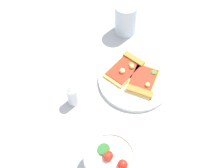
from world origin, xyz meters
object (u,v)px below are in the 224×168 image
object	(u,v)px
pizza_slice_near	(143,82)
soda_glass	(126,19)
salad_bowl	(110,161)
pizza_slice_far	(126,68)
pepper_shaker	(72,95)
plate	(135,80)

from	to	relation	value
pizza_slice_near	soda_glass	size ratio (longest dim) A/B	1.08
salad_bowl	pizza_slice_near	bearing A→B (deg)	-96.05
soda_glass	salad_bowl	bearing A→B (deg)	99.56
pizza_slice_near	salad_bowl	distance (m)	0.28
pizza_slice_far	pepper_shaker	size ratio (longest dim) A/B	1.79
pizza_slice_far	soda_glass	size ratio (longest dim) A/B	1.24
salad_bowl	soda_glass	bearing A→B (deg)	-80.44
plate	soda_glass	world-z (taller)	soda_glass
plate	pizza_slice_far	xyz separation A→B (m)	(0.04, -0.03, 0.01)
pizza_slice_near	pizza_slice_far	distance (m)	0.08
pizza_slice_near	salad_bowl	bearing A→B (deg)	83.95
plate	pizza_slice_near	size ratio (longest dim) A/B	1.87
salad_bowl	soda_glass	size ratio (longest dim) A/B	1.16
plate	soda_glass	bearing A→B (deg)	-67.73
plate	pizza_slice_far	distance (m)	0.05
soda_glass	plate	bearing A→B (deg)	112.27
pizza_slice_far	soda_glass	bearing A→B (deg)	-75.21
pizza_slice_far	salad_bowl	bearing A→B (deg)	96.51
pizza_slice_near	soda_glass	distance (m)	0.25
plate	pizza_slice_near	world-z (taller)	pizza_slice_near
pizza_slice_near	pizza_slice_far	bearing A→B (deg)	-31.88
pizza_slice_far	pizza_slice_near	bearing A→B (deg)	148.12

